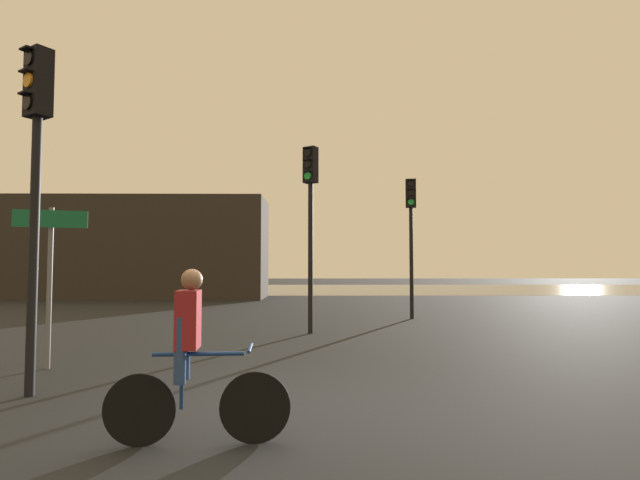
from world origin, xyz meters
The scene contains 8 objects.
ground_plane centered at (0.00, 0.00, 0.00)m, with size 120.00×120.00×0.00m, color black.
water_strip centered at (0.00, 30.12, 0.00)m, with size 80.00×16.00×0.01m, color slate.
distant_building centered at (-8.88, 20.12, 2.55)m, with size 13.45×4.00×5.10m, color #2D2823.
traffic_light_near_left centered at (-3.23, 0.83, 3.11)m, with size 0.40×0.42×4.48m.
traffic_light_center centered at (0.28, 6.66, 3.19)m, with size 0.40×0.42×4.60m.
traffic_light_far_right centered at (3.43, 10.01, 3.06)m, with size 0.35×0.37×4.39m.
direction_sign_post centered at (-3.90, 2.51, 1.70)m, with size 1.06×0.36×2.60m.
cyclist centered at (-0.76, -0.92, 0.82)m, with size 1.71×0.46×1.62m.
Camera 1 is at (0.37, -5.61, 1.65)m, focal length 28.00 mm.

